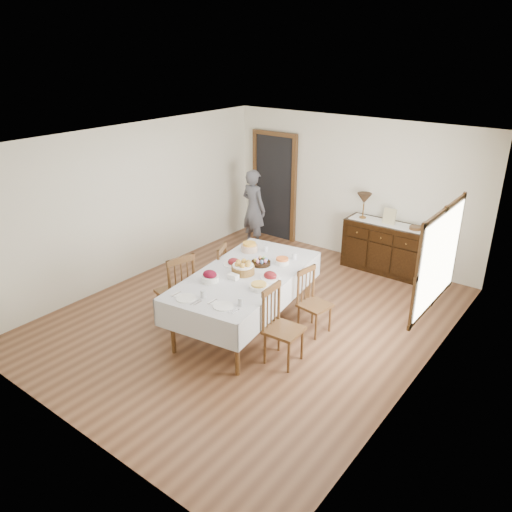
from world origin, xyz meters
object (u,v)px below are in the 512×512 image
Objects in this scene: chair_right_near at (280,325)px; table_lamp at (364,199)px; dining_table at (245,280)px; sideboard at (386,248)px; chair_left_near at (177,289)px; chair_right_far at (312,301)px; chair_left_far at (214,275)px; person at (254,206)px.

chair_right_near is 2.23× the size of table_lamp.
sideboard is at bearing 67.26° from dining_table.
chair_left_near reaches higher than chair_right_near.
chair_right_far is (-0.06, 0.87, -0.05)m from chair_right_near.
chair_left_far is at bearing 106.00° from chair_right_far.
chair_right_near is 0.69× the size of sideboard.
chair_right_far reaches higher than sideboard.
chair_right_far is 0.56× the size of person.
chair_left_far is (-0.81, 0.25, -0.25)m from dining_table.
table_lamp is (-0.50, 2.50, 0.78)m from chair_right_far.
chair_left_near is at bearing 115.82° from person.
chair_right_near reaches higher than dining_table.
chair_left_near reaches higher than sideboard.
dining_table is 0.97m from chair_right_near.
chair_right_far is at bearing 150.07° from person.
table_lamp is at bearing 134.70° from chair_left_far.
dining_table is at bearing 62.32° from chair_right_near.
dining_table is 1.74× the size of sideboard.
chair_left_far is 1.63m from chair_right_far.
person is (-0.98, 2.27, 0.34)m from chair_left_far.
person is at bearing -169.64° from sideboard.
chair_right_near is (1.67, -0.63, 0.02)m from chair_left_far.
chair_left_far is at bearing -120.23° from sideboard.
chair_right_far reaches higher than dining_table.
table_lamp is at bearing -159.37° from person.
sideboard is 0.94m from table_lamp.
person reaches higher than chair_right_near.
sideboard is 0.89× the size of person.
chair_left_far reaches higher than sideboard.
chair_left_near is 0.66× the size of person.
chair_right_far is (1.61, 0.23, -0.03)m from chair_left_far.
person is at bearing -167.59° from table_lamp.
sideboard is at bearing -161.42° from person.
chair_left_near is 3.20m from person.
chair_left_near is 0.77m from chair_left_far.
chair_left_near is 0.74× the size of sideboard.
chair_right_near is 0.87m from chair_right_far.
sideboard is at bearing 168.84° from chair_left_near.
dining_table is at bearing -95.78° from table_lamp.
chair_right_near is 1.10× the size of chair_right_far.
table_lamp reaches higher than chair_right_near.
chair_right_near is 3.94m from person.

